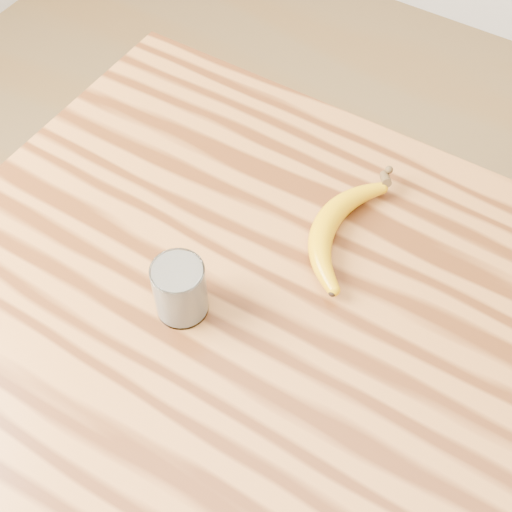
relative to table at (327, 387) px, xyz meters
The scene contains 4 objects.
room 0.58m from the table, ahead, with size 4.04×4.04×2.70m.
table is the anchor object (origin of this frame).
smoothie_glass 0.27m from the table, 163.42° to the right, with size 0.07×0.07×0.09m.
banana 0.24m from the table, 123.41° to the left, with size 0.11×0.30×0.04m, color #C78B03, non-canonical shape.
Camera 1 is at (0.15, -0.44, 1.73)m, focal length 50.00 mm.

